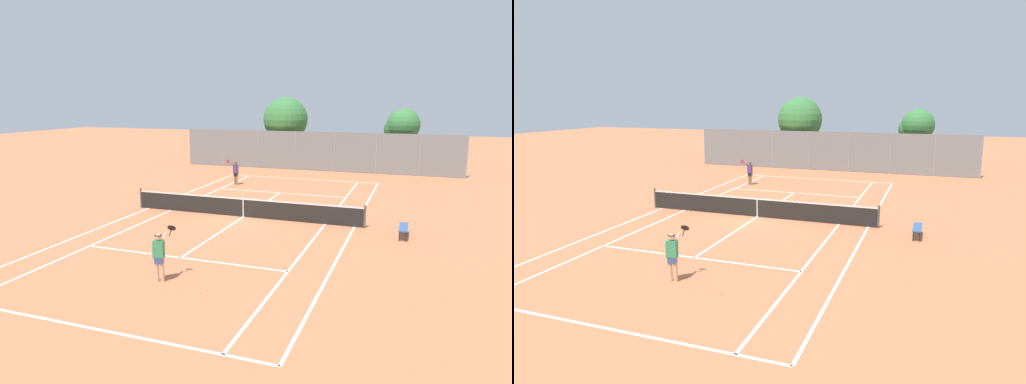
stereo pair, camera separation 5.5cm
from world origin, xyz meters
TOP-DOWN VIEW (x-y plane):
  - ground_plane at (0.00, 0.00)m, footprint 120.00×120.00m
  - court_line_markings at (0.00, 0.00)m, footprint 11.10×23.90m
  - tennis_net at (0.00, 0.00)m, footprint 12.00×0.10m
  - player_near_side at (0.47, -8.60)m, footprint 0.58×0.80m
  - player_far_left at (-3.72, 8.10)m, footprint 0.84×0.69m
  - loose_tennis_ball_0 at (2.37, -9.12)m, footprint 0.07×0.07m
  - loose_tennis_ball_1 at (3.22, -3.56)m, footprint 0.07×0.07m
  - loose_tennis_ball_2 at (-3.77, -0.20)m, footprint 0.07×0.07m
  - loose_tennis_ball_3 at (-0.47, 4.52)m, footprint 0.07×0.07m
  - loose_tennis_ball_4 at (1.81, 9.31)m, footprint 0.07×0.07m
  - loose_tennis_ball_5 at (1.78, -6.70)m, footprint 0.07×0.07m
  - courtside_bench at (7.68, -0.87)m, footprint 0.36×1.50m
  - back_fence at (-0.00, 16.23)m, footprint 23.04×0.08m
  - tree_behind_left at (-3.02, 18.17)m, footprint 3.88×3.88m
  - tree_behind_right at (6.57, 19.13)m, footprint 2.90×2.70m

SIDE VIEW (x-z plane):
  - ground_plane at x=0.00m, z-range 0.00..0.00m
  - court_line_markings at x=0.00m, z-range 0.00..0.01m
  - loose_tennis_ball_0 at x=2.37m, z-range 0.00..0.07m
  - loose_tennis_ball_1 at x=3.22m, z-range 0.00..0.07m
  - loose_tennis_ball_2 at x=-3.77m, z-range 0.00..0.07m
  - loose_tennis_ball_3 at x=-0.47m, z-range 0.00..0.07m
  - loose_tennis_ball_4 at x=1.81m, z-range 0.00..0.07m
  - loose_tennis_ball_5 at x=1.78m, z-range 0.00..0.07m
  - courtside_bench at x=7.68m, z-range 0.18..0.64m
  - tennis_net at x=0.00m, z-range -0.03..1.04m
  - player_near_side at x=0.47m, z-range 0.04..1.81m
  - player_far_left at x=-3.72m, z-range 0.04..1.81m
  - back_fence at x=0.00m, z-range 0.00..3.23m
  - tree_behind_right at x=6.57m, z-range 1.08..6.15m
  - tree_behind_left at x=-3.02m, z-range 0.99..7.00m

